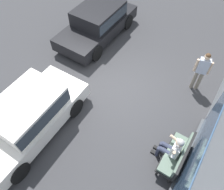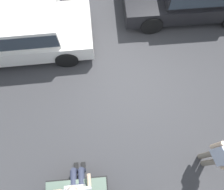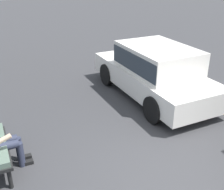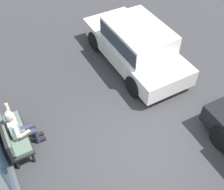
{
  "view_description": "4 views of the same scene",
  "coord_description": "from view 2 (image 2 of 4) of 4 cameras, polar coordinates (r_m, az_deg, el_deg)",
  "views": [
    {
      "loc": [
        4.51,
        2.6,
        6.54
      ],
      "look_at": [
        1.07,
        0.36,
        1.05
      ],
      "focal_mm": 35.0,
      "sensor_mm": 36.0,
      "label": 1
    },
    {
      "loc": [
        0.72,
        2.6,
        5.8
      ],
      "look_at": [
        0.57,
        0.75,
        0.95
      ],
      "focal_mm": 35.0,
      "sensor_mm": 36.0,
      "label": 2
    },
    {
      "loc": [
        -3.07,
        2.6,
        3.38
      ],
      "look_at": [
        1.13,
        0.65,
        1.23
      ],
      "focal_mm": 45.0,
      "sensor_mm": 36.0,
      "label": 3
    },
    {
      "loc": [
        -3.13,
        2.6,
        6.09
      ],
      "look_at": [
        1.29,
        0.27,
        0.85
      ],
      "focal_mm": 45.0,
      "sensor_mm": 36.0,
      "label": 4
    }
  ],
  "objects": [
    {
      "name": "person_on_phone",
      "position": [
        5.16,
        -9.34,
        -22.22
      ],
      "size": [
        0.73,
        0.74,
        1.33
      ],
      "color": "#2D3347",
      "rests_on": "ground_plane"
    },
    {
      "name": "pedestrian_standing",
      "position": [
        5.31,
        26.35,
        -14.13
      ],
      "size": [
        0.28,
        0.54,
        1.73
      ],
      "color": "gray",
      "rests_on": "ground_plane"
    },
    {
      "name": "parked_car_mid",
      "position": [
        6.84,
        -23.08,
        15.66
      ],
      "size": [
        4.17,
        1.88,
        1.46
      ],
      "color": "white",
      "rests_on": "ground_plane"
    },
    {
      "name": "ground_plane",
      "position": [
        6.39,
        4.52,
        3.63
      ],
      "size": [
        60.0,
        60.0,
        0.0
      ],
      "primitive_type": "plane",
      "color": "#38383A"
    }
  ]
}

